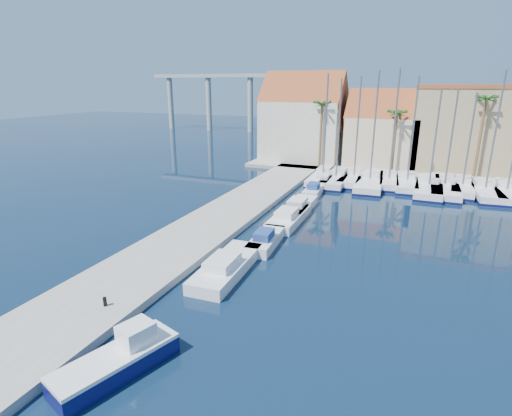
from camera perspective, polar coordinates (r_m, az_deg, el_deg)
The scene contains 29 objects.
ground at distance 20.21m, azimuth -3.62°, elevation -19.54°, with size 260.00×260.00×0.00m, color black.
quay_west at distance 34.44m, azimuth -7.33°, elevation -2.94°, with size 6.00×77.00×0.50m, color gray.
shore_north at distance 63.63m, azimuth 24.52°, elevation 5.06°, with size 54.00×16.00×0.50m, color gray.
bollard at distance 23.81m, azimuth -20.78°, elevation -12.40°, with size 0.20×0.20×0.51m, color black.
fishing_boat at distance 19.53m, azimuth -18.93°, elevation -19.76°, with size 3.45×5.75×1.91m.
motorboat_west_0 at distance 26.87m, azimuth -4.23°, elevation -8.30°, with size 2.68×7.58×1.40m.
motorboat_west_1 at distance 31.14m, azimuth 1.39°, elevation -4.54°, with size 2.10×5.53×1.40m.
motorboat_west_2 at distance 36.35m, azimuth 4.67°, elevation -1.32°, with size 2.31×7.14×1.40m.
motorboat_west_3 at distance 39.64m, azimuth 6.14°, elevation 0.24°, with size 2.29×6.84×1.40m.
motorboat_west_4 at distance 46.05m, azimuth 8.29°, elevation 2.59°, with size 1.92×5.34×1.40m.
motorboat_west_5 at distance 50.58m, azimuth 9.56°, elevation 3.86°, with size 2.55×6.71×1.40m.
sailboat_0 at distance 52.64m, azimuth 9.68°, elevation 4.47°, with size 2.95×10.38×13.27m.
sailboat_1 at distance 52.15m, azimuth 11.45°, elevation 4.24°, with size 3.10×10.81×12.71m.
sailboat_2 at distance 52.85m, azimuth 13.94°, elevation 4.27°, with size 3.26×9.77×12.98m.
sailboat_3 at distance 51.57m, azimuth 16.00°, elevation 3.76°, with size 3.66×11.80×13.56m.
sailboat_4 at distance 52.34m, azimuth 18.45°, elevation 3.81°, with size 2.90×8.49×13.83m.
sailboat_5 at distance 52.19m, azimuth 20.76°, elevation 3.48°, with size 2.96×9.56×12.94m.
sailboat_6 at distance 51.16m, azimuth 23.46°, elevation 2.86°, with size 3.23×11.39×11.51m.
sailboat_7 at distance 51.90m, azimuth 25.28°, elevation 2.81°, with size 3.18×11.91×11.58m.
sailboat_8 at distance 52.61m, azimuth 27.37°, elevation 2.73°, with size 3.00×9.35×11.20m.
sailboat_9 at distance 52.08m, azimuth 29.77°, elevation 2.27°, with size 3.50×10.22×13.47m.
sailboat_10 at distance 52.69m, azimuth 32.10°, elevation 2.05°, with size 3.07×10.48×14.14m.
building_0 at distance 64.07m, azimuth 6.82°, elevation 12.25°, with size 12.30×9.00×13.50m.
building_1 at distance 62.05m, azimuth 17.67°, elevation 10.27°, with size 10.30×8.00×11.00m.
building_2 at distance 62.99m, azimuth 27.96°, elevation 10.06°, with size 14.20×10.20×11.50m.
palm_0 at distance 58.06m, azimuth 9.43°, elevation 14.15°, with size 2.60×2.60×10.15m.
palm_1 at distance 56.69m, azimuth 19.49°, elevation 12.39°, with size 2.60×2.60×9.15m.
palm_2 at distance 56.89m, azimuth 30.01°, elevation 13.02°, with size 2.60×2.60×11.15m.
viaduct at distance 107.01m, azimuth -3.43°, elevation 16.35°, with size 48.00×2.20×14.45m.
Camera 1 is at (7.25, -14.45, 12.13)m, focal length 28.00 mm.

